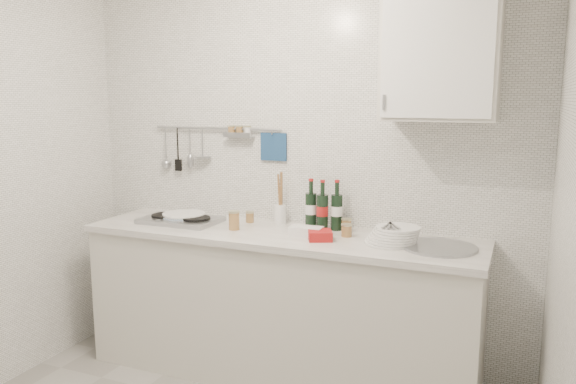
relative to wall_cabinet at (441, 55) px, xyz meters
The scene contains 15 objects.
back_wall 1.15m from the wall_cabinet, 168.67° to the left, with size 3.00×0.02×2.50m, color silver.
wall_right 1.53m from the wall_cabinet, 63.80° to the right, with size 0.02×2.80×2.50m, color silver.
counter 1.76m from the wall_cabinet, behind, with size 2.44×0.64×0.96m.
wall_rail 1.59m from the wall_cabinet, behind, with size 0.98×0.09×0.34m.
wall_cabinet is the anchor object (origin of this frame).
plate_stack_hob 1.91m from the wall_cabinet, behind, with size 0.31×0.30×0.05m.
plate_stack_sink 1.01m from the wall_cabinet, 150.57° to the right, with size 0.30×0.29×0.10m.
wine_bottles 1.11m from the wall_cabinet, behind, with size 0.24×0.11×0.31m.
butter_dish 1.24m from the wall_cabinet, 168.02° to the right, with size 0.19×0.10×0.06m, color white.
strawberry_punnet 1.19m from the wall_cabinet, 161.69° to the right, with size 0.13×0.13×0.06m, color red.
utensil_crock 1.37m from the wall_cabinet, behind, with size 0.08×0.08×0.34m.
jar_a 1.55m from the wall_cabinet, behind, with size 0.06×0.06×0.07m.
jar_b 1.12m from the wall_cabinet, behind, with size 0.06×0.06×0.09m.
jar_c 1.11m from the wall_cabinet, behind, with size 0.07×0.07×0.08m.
jar_d 1.54m from the wall_cabinet, behind, with size 0.07×0.07×0.12m.
Camera 1 is at (1.34, -1.93, 1.72)m, focal length 35.00 mm.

